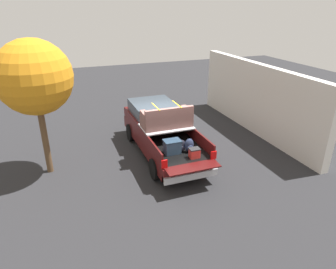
{
  "coord_description": "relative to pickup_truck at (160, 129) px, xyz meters",
  "views": [
    {
      "loc": [
        -10.58,
        3.74,
        5.72
      ],
      "look_at": [
        -0.6,
        0.0,
        1.1
      ],
      "focal_mm": 32.47,
      "sensor_mm": 36.0,
      "label": 1
    }
  ],
  "objects": [
    {
      "name": "building_facade",
      "position": [
        0.5,
        -4.97,
        0.67
      ],
      "size": [
        8.91,
        0.36,
        3.23
      ],
      "primitive_type": "cube",
      "color": "silver",
      "rests_on": "ground_plane"
    },
    {
      "name": "ground_plane",
      "position": [
        -0.35,
        -0.0,
        -0.95
      ],
      "size": [
        40.0,
        40.0,
        0.0
      ],
      "primitive_type": "plane",
      "color": "#262628"
    },
    {
      "name": "pickup_truck",
      "position": [
        0.0,
        0.0,
        0.0
      ],
      "size": [
        6.05,
        2.06,
        2.23
      ],
      "color": "#470F0F",
      "rests_on": "ground_plane"
    },
    {
      "name": "tree_background",
      "position": [
        -0.24,
        4.38,
        2.54
      ],
      "size": [
        2.5,
        2.5,
        4.76
      ],
      "color": "brown",
      "rests_on": "ground_plane"
    }
  ]
}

